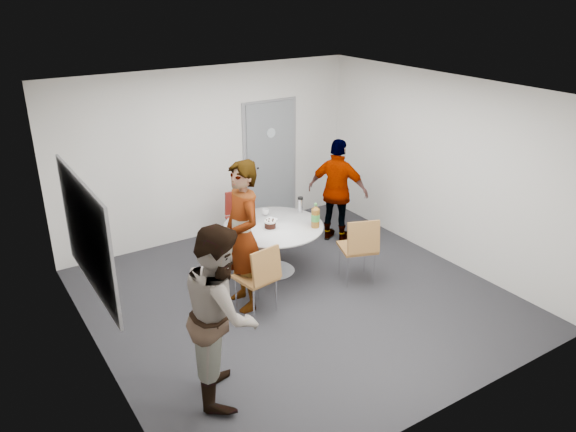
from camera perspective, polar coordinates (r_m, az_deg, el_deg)
floor at (r=7.46m, az=0.88°, el=-8.34°), size 5.00×5.00×0.00m
ceiling at (r=6.50m, az=1.03°, el=12.51°), size 5.00×5.00×0.00m
wall_back at (r=8.94m, az=-8.00°, el=6.26°), size 5.00×0.00×5.00m
wall_left at (r=5.97m, az=-19.51°, el=-3.47°), size 0.00×5.00×5.00m
wall_right at (r=8.43m, az=15.29°, el=4.66°), size 0.00×5.00×5.00m
wall_front at (r=5.18m, az=16.57°, el=-7.24°), size 5.00×0.00×5.00m
door at (r=9.51m, az=-1.83°, el=5.44°), size 1.02×0.17×2.12m
whiteboard at (r=6.12m, az=-19.75°, el=-1.83°), size 0.04×1.90×1.25m
table at (r=7.83m, az=-1.21°, el=-1.53°), size 1.39×1.39×1.08m
chair_near_left at (r=6.88m, az=-2.83°, el=-5.84°), size 0.51×0.54×0.93m
chair_near_right at (r=7.60m, az=7.33°, el=-2.85°), size 0.60×0.62×0.97m
chair_far at (r=8.76m, az=-4.91°, el=0.32°), size 0.45×0.49×0.86m
person_main at (r=6.91m, az=-4.65°, el=-2.08°), size 0.52×0.74×1.93m
person_left at (r=5.50m, az=-6.77°, el=-9.73°), size 0.99×1.09×1.83m
person_right at (r=8.79m, az=5.09°, el=2.53°), size 0.88×1.03×1.66m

